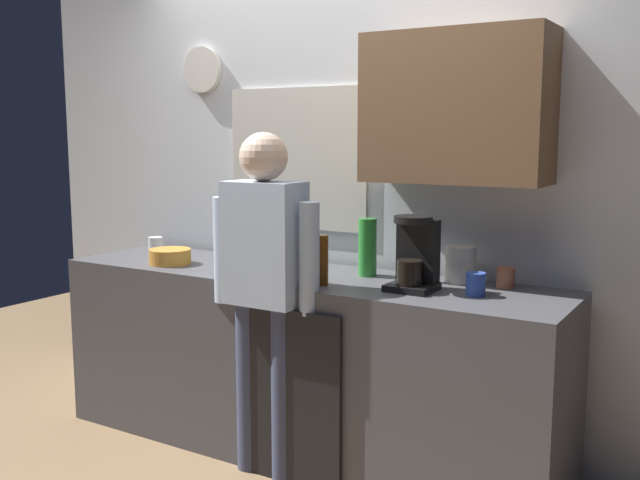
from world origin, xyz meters
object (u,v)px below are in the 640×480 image
(coffee_maker, at_px, (415,257))
(bottle_dark_sauce, at_px, (274,245))
(mixing_bowl, at_px, (170,256))
(storage_canister, at_px, (461,264))
(cup_terracotta_mug, at_px, (506,278))
(person_at_sink, at_px, (265,276))
(cup_white_mug, at_px, (156,245))
(bottle_amber_beer, at_px, (322,260))
(bottle_clear_soda, at_px, (368,247))
(bottle_green_wine, at_px, (269,243))
(dish_soap, at_px, (246,257))
(cup_blue_mug, at_px, (476,284))

(coffee_maker, bearing_deg, bottle_dark_sauce, 164.76)
(mixing_bowl, bearing_deg, storage_canister, 13.07)
(cup_terracotta_mug, xyz_separation_m, mixing_bowl, (-1.70, -0.34, -0.01))
(coffee_maker, relative_size, person_at_sink, 0.21)
(cup_white_mug, xyz_separation_m, cup_terracotta_mug, (2.01, 0.13, -0.00))
(bottle_dark_sauce, xyz_separation_m, person_at_sink, (0.31, -0.52, -0.05))
(bottle_amber_beer, xyz_separation_m, person_at_sink, (-0.22, -0.13, -0.07))
(storage_canister, relative_size, person_at_sink, 0.11)
(bottle_dark_sauce, distance_m, cup_white_mug, 0.75)
(bottle_clear_soda, bearing_deg, cup_white_mug, -177.83)
(bottle_dark_sauce, height_order, storage_canister, bottle_dark_sauce)
(cup_white_mug, relative_size, storage_canister, 0.56)
(bottle_green_wine, bearing_deg, bottle_dark_sauce, 120.19)
(bottle_clear_soda, xyz_separation_m, bottle_green_wine, (-0.46, -0.18, 0.01))
(cup_white_mug, bearing_deg, bottle_clear_soda, 2.17)
(mixing_bowl, bearing_deg, bottle_amber_beer, -2.66)
(coffee_maker, distance_m, storage_canister, 0.29)
(coffee_maker, height_order, storage_canister, coffee_maker)
(cup_white_mug, xyz_separation_m, dish_soap, (0.80, -0.20, 0.03))
(coffee_maker, xyz_separation_m, dish_soap, (-0.88, -0.08, -0.07))
(coffee_maker, xyz_separation_m, cup_terracotta_mug, (0.33, 0.25, -0.10))
(bottle_clear_soda, bearing_deg, coffee_maker, -27.73)
(mixing_bowl, distance_m, dish_soap, 0.49)
(dish_soap, bearing_deg, coffee_maker, 4.95)
(bottle_clear_soda, bearing_deg, cup_terracotta_mug, 6.49)
(bottle_dark_sauce, height_order, bottle_clear_soda, bottle_clear_soda)
(cup_terracotta_mug, distance_m, mixing_bowl, 1.73)
(cup_blue_mug, bearing_deg, person_at_sink, -162.49)
(coffee_maker, relative_size, cup_terracotta_mug, 3.59)
(coffee_maker, relative_size, cup_white_mug, 3.47)
(bottle_green_wine, bearing_deg, mixing_bowl, -172.37)
(bottle_green_wine, relative_size, cup_blue_mug, 3.00)
(cup_white_mug, height_order, dish_soap, dish_soap)
(cup_blue_mug, relative_size, mixing_bowl, 0.45)
(bottle_amber_beer, height_order, cup_terracotta_mug, bottle_amber_beer)
(mixing_bowl, relative_size, person_at_sink, 0.14)
(bottle_clear_soda, bearing_deg, storage_canister, 10.54)
(mixing_bowl, distance_m, storage_canister, 1.52)
(mixing_bowl, height_order, storage_canister, storage_canister)
(cup_white_mug, bearing_deg, bottle_green_wine, -8.46)
(cup_terracotta_mug, bearing_deg, dish_soap, -165.09)
(bottle_clear_soda, height_order, bottle_green_wine, bottle_green_wine)
(dish_soap, bearing_deg, bottle_clear_soda, 24.17)
(mixing_bowl, height_order, dish_soap, dish_soap)
(cup_blue_mug, bearing_deg, storage_canister, 123.35)
(bottle_clear_soda, xyz_separation_m, cup_white_mug, (-1.35, -0.05, -0.09))
(cup_white_mug, distance_m, storage_canister, 1.80)
(dish_soap, bearing_deg, cup_blue_mug, 4.62)
(bottle_clear_soda, xyz_separation_m, person_at_sink, (-0.30, -0.44, -0.10))
(bottle_clear_soda, relative_size, cup_terracotta_mug, 3.04)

